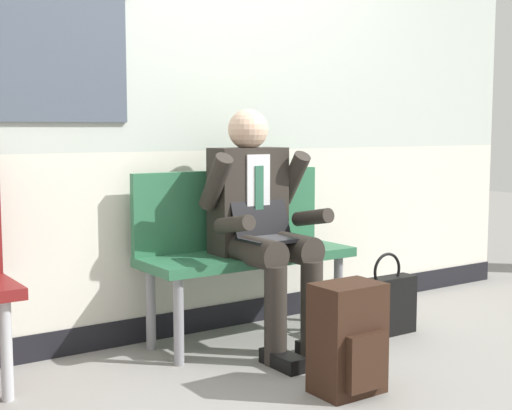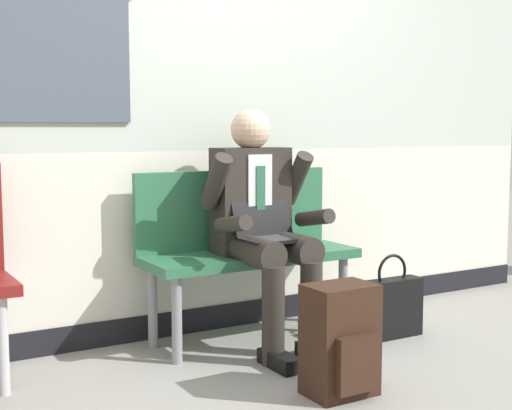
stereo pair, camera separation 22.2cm
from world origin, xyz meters
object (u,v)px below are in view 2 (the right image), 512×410
at_px(backpack, 341,341).
at_px(handbag, 391,307).
at_px(person_seated, 263,222).
at_px(bench_with_person, 244,241).

xyz_separation_m(backpack, handbag, (0.75, 0.54, -0.06)).
height_order(person_seated, backpack, person_seated).
relative_size(person_seated, handbag, 2.69).
relative_size(bench_with_person, person_seated, 0.94).
relative_size(bench_with_person, handbag, 2.53).
relative_size(bench_with_person, backpack, 2.43).
bearing_deg(backpack, person_seated, 84.49).
distance_m(person_seated, handbag, 0.86).
relative_size(person_seated, backpack, 2.58).
bearing_deg(person_seated, bench_with_person, 90.00).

